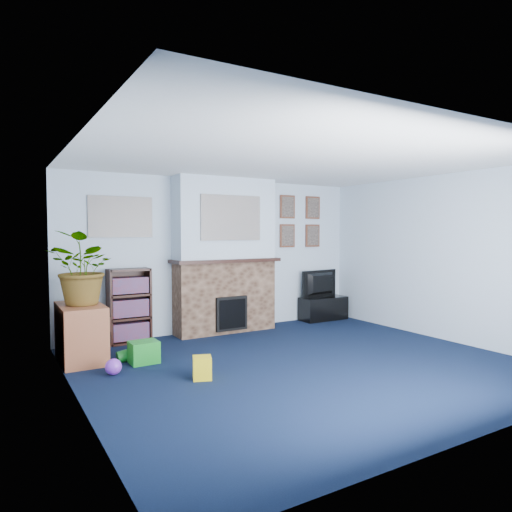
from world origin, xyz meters
TOP-DOWN VIEW (x-y plane):
  - floor at (0.00, 0.00)m, footprint 5.00×4.50m
  - ceiling at (0.00, 0.00)m, footprint 5.00×4.50m
  - wall_back at (0.00, 2.25)m, footprint 5.00×0.04m
  - wall_front at (0.00, -2.25)m, footprint 5.00×0.04m
  - wall_left at (-2.50, 0.00)m, footprint 0.04×4.50m
  - wall_right at (2.50, 0.00)m, footprint 0.04×4.50m
  - chimney_breast at (0.00, 2.05)m, footprint 1.72×0.50m
  - collage_main at (0.00, 1.84)m, footprint 1.00×0.03m
  - collage_left at (-1.55, 2.23)m, footprint 0.90×0.03m
  - portrait_tl at (1.30, 2.23)m, footprint 0.30×0.03m
  - portrait_tr at (1.85, 2.23)m, footprint 0.30×0.03m
  - portrait_bl at (1.30, 2.23)m, footprint 0.30×0.03m
  - portrait_br at (1.85, 2.23)m, footprint 0.30×0.03m
  - tv_stand at (1.95, 2.03)m, footprint 0.86×0.36m
  - television at (1.95, 2.05)m, footprint 0.83×0.23m
  - bookshelf at (-1.49, 2.11)m, footprint 0.58×0.28m
  - sideboard at (-2.24, 1.49)m, footprint 0.49×0.88m
  - potted_plant at (-2.19, 1.44)m, footprint 0.99×1.04m
  - mantel_clock at (-0.00, 2.00)m, footprint 0.09×0.05m
  - mantel_candle at (0.26, 2.00)m, footprint 0.05×0.05m
  - mantel_teddy at (-0.62, 2.00)m, footprint 0.12×0.12m
  - mantel_can at (0.75, 2.00)m, footprint 0.06×0.06m
  - green_crate at (-1.61, 1.00)m, footprint 0.33×0.27m
  - toy_ball at (-2.04, 0.72)m, footprint 0.18×0.18m
  - toy_block at (-1.25, 0.10)m, footprint 0.25×0.25m
  - toy_tube at (-1.71, 1.20)m, footprint 0.35×0.15m

SIDE VIEW (x-z plane):
  - floor at x=0.00m, z-range -0.01..0.01m
  - toy_tube at x=-1.71m, z-range -0.03..0.17m
  - toy_ball at x=-2.04m, z-range 0.00..0.18m
  - toy_block at x=-1.25m, z-range -0.01..0.23m
  - green_crate at x=-1.61m, z-range 0.01..0.27m
  - tv_stand at x=1.95m, z-range 0.02..0.43m
  - sideboard at x=-2.24m, z-range 0.01..0.69m
  - bookshelf at x=-1.49m, z-range -0.02..1.03m
  - television at x=1.95m, z-range 0.41..0.88m
  - potted_plant at x=-2.19m, z-range 0.69..1.58m
  - chimney_breast at x=0.00m, z-range -0.02..2.38m
  - wall_back at x=0.00m, z-range 0.00..2.40m
  - wall_front at x=0.00m, z-range 0.00..2.40m
  - wall_left at x=-2.50m, z-range 0.00..2.40m
  - wall_right at x=2.50m, z-range 0.00..2.40m
  - mantel_can at x=0.75m, z-range 1.15..1.27m
  - mantel_teddy at x=-0.62m, z-range 1.15..1.28m
  - mantel_clock at x=0.00m, z-range 1.16..1.28m
  - mantel_candle at x=0.26m, z-range 1.15..1.31m
  - portrait_bl at x=1.30m, z-range 1.30..1.70m
  - portrait_br at x=1.85m, z-range 1.30..1.70m
  - collage_left at x=-1.55m, z-range 1.49..2.07m
  - collage_main at x=0.00m, z-range 1.44..2.12m
  - portrait_tl at x=1.30m, z-range 1.80..2.20m
  - portrait_tr at x=1.85m, z-range 1.80..2.20m
  - ceiling at x=0.00m, z-range 2.40..2.40m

